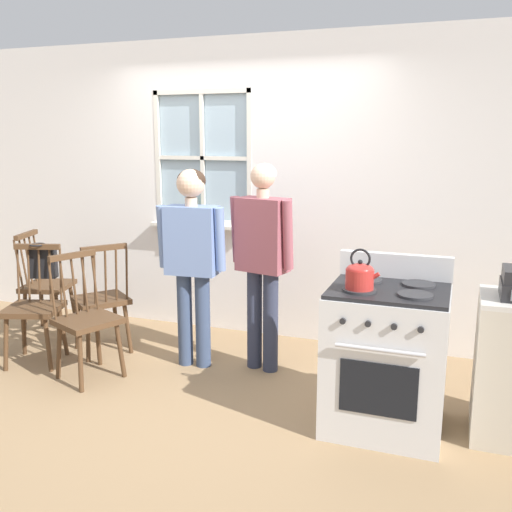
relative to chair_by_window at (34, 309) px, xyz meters
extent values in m
plane|color=#937551|center=(1.35, -0.09, -0.46)|extent=(16.00, 16.00, 0.00)
cube|color=white|center=(-0.70, 1.31, 0.89)|extent=(2.29, 0.06, 2.70)
cube|color=white|center=(2.98, 1.31, 0.89)|extent=(3.14, 0.06, 2.70)
cube|color=white|center=(0.93, 1.31, 0.05)|extent=(0.97, 0.06, 1.02)
cube|color=white|center=(0.93, 1.31, 2.02)|extent=(0.97, 0.06, 0.45)
cube|color=silver|center=(0.93, 1.23, 0.55)|extent=(1.03, 0.10, 0.03)
cube|color=#9EB7C6|center=(0.93, 1.32, 1.18)|extent=(0.91, 0.01, 1.17)
cube|color=silver|center=(0.93, 1.29, 1.18)|extent=(0.04, 0.02, 1.23)
cube|color=silver|center=(0.93, 1.29, 1.18)|extent=(0.97, 0.02, 0.04)
cube|color=silver|center=(0.46, 1.29, 1.18)|extent=(0.04, 0.03, 1.23)
cube|color=silver|center=(1.40, 1.29, 1.18)|extent=(0.04, 0.03, 1.23)
cube|color=silver|center=(0.93, 1.29, 1.77)|extent=(0.97, 0.03, 0.04)
cube|color=silver|center=(0.93, 1.29, 0.58)|extent=(0.97, 0.03, 0.04)
cube|color=#4C331E|center=(0.01, -0.02, 0.00)|extent=(0.52, 0.51, 0.04)
cylinder|color=#4C331E|center=(-0.11, -0.22, -0.24)|extent=(0.07, 0.08, 0.44)
cylinder|color=#4C331E|center=(0.22, -0.12, -0.24)|extent=(0.08, 0.07, 0.44)
cylinder|color=#4C331E|center=(-0.20, 0.08, -0.24)|extent=(0.08, 0.07, 0.44)
cylinder|color=#4C331E|center=(0.12, 0.18, -0.24)|extent=(0.07, 0.08, 0.44)
cylinder|color=#4C331E|center=(-0.22, 0.09, 0.24)|extent=(0.04, 0.07, 0.47)
cylinder|color=#4C331E|center=(-0.13, 0.11, 0.24)|extent=(0.04, 0.07, 0.47)
cylinder|color=#4C331E|center=(-0.04, 0.14, 0.24)|extent=(0.04, 0.07, 0.47)
cylinder|color=#4C331E|center=(0.04, 0.17, 0.24)|extent=(0.04, 0.07, 0.47)
cylinder|color=#4C331E|center=(0.13, 0.20, 0.24)|extent=(0.04, 0.07, 0.47)
cube|color=#4C331E|center=(-0.04, 0.14, 0.49)|extent=(0.37, 0.15, 0.04)
cube|color=#4C331E|center=(0.37, 0.39, 0.00)|extent=(0.57, 0.58, 0.04)
cylinder|color=#4C331E|center=(0.35, 0.62, -0.24)|extent=(0.06, 0.09, 0.44)
cylinder|color=#4C331E|center=(0.14, 0.35, -0.24)|extent=(0.09, 0.06, 0.44)
cylinder|color=#4C331E|center=(0.60, 0.42, -0.24)|extent=(0.09, 0.06, 0.44)
cylinder|color=#4C331E|center=(0.39, 0.16, -0.24)|extent=(0.06, 0.09, 0.44)
cylinder|color=#4C331E|center=(0.62, 0.43, 0.24)|extent=(0.06, 0.06, 0.47)
cylinder|color=#4C331E|center=(0.56, 0.36, 0.24)|extent=(0.06, 0.06, 0.47)
cylinder|color=#4C331E|center=(0.50, 0.28, 0.24)|extent=(0.06, 0.06, 0.47)
cylinder|color=#4C331E|center=(0.45, 0.21, 0.24)|extent=(0.06, 0.06, 0.47)
cylinder|color=#4C331E|center=(0.39, 0.14, 0.24)|extent=(0.06, 0.06, 0.47)
cube|color=#4C331E|center=(0.50, 0.28, 0.49)|extent=(0.27, 0.32, 0.04)
cube|color=#4C331E|center=(-0.37, 0.61, 0.00)|extent=(0.49, 0.51, 0.04)
cylinder|color=#4C331E|center=(-0.17, 0.48, -0.24)|extent=(0.08, 0.07, 0.44)
cylinder|color=#4C331E|center=(-0.26, 0.81, -0.24)|extent=(0.07, 0.08, 0.44)
cylinder|color=#4C331E|center=(-0.48, 0.41, -0.24)|extent=(0.07, 0.08, 0.44)
cylinder|color=#4C331E|center=(-0.57, 0.73, -0.24)|extent=(0.08, 0.07, 0.44)
cylinder|color=#4C331E|center=(-0.49, 0.39, 0.24)|extent=(0.07, 0.03, 0.47)
cylinder|color=#4C331E|center=(-0.51, 0.48, 0.24)|extent=(0.07, 0.03, 0.47)
cylinder|color=#4C331E|center=(-0.53, 0.57, 0.24)|extent=(0.07, 0.03, 0.47)
cylinder|color=#4C331E|center=(-0.56, 0.65, 0.24)|extent=(0.07, 0.03, 0.47)
cylinder|color=#4C331E|center=(-0.58, 0.74, 0.24)|extent=(0.07, 0.03, 0.47)
cube|color=#4C331E|center=(-0.53, 0.57, 0.49)|extent=(0.13, 0.38, 0.04)
cube|color=#4C331E|center=(0.61, -0.12, 0.00)|extent=(0.53, 0.54, 0.04)
cylinder|color=#4C331E|center=(0.69, -0.34, -0.24)|extent=(0.06, 0.09, 0.44)
cylinder|color=#4C331E|center=(0.82, -0.03, -0.24)|extent=(0.09, 0.06, 0.44)
cylinder|color=#4C331E|center=(0.39, -0.21, -0.24)|extent=(0.09, 0.06, 0.44)
cylinder|color=#4C331E|center=(0.53, 0.10, -0.24)|extent=(0.06, 0.09, 0.44)
cylinder|color=#4C331E|center=(0.38, -0.22, 0.24)|extent=(0.07, 0.04, 0.47)
cylinder|color=#4C331E|center=(0.42, -0.14, 0.24)|extent=(0.07, 0.04, 0.47)
cylinder|color=#4C331E|center=(0.45, -0.05, 0.24)|extent=(0.07, 0.04, 0.47)
cylinder|color=#4C331E|center=(0.49, 0.03, 0.24)|extent=(0.07, 0.04, 0.47)
cylinder|color=#4C331E|center=(0.53, 0.11, 0.24)|extent=(0.07, 0.04, 0.47)
cube|color=#4C331E|center=(0.45, -0.05, 0.49)|extent=(0.19, 0.36, 0.04)
cylinder|color=#384766|center=(1.18, 0.38, -0.07)|extent=(0.12, 0.12, 0.77)
cylinder|color=#384766|center=(1.33, 0.39, -0.07)|extent=(0.12, 0.12, 0.77)
cube|color=#6B84B7|center=(1.25, 0.39, 0.58)|extent=(0.42, 0.24, 0.54)
cylinder|color=#6B84B7|center=(1.02, 0.35, 0.60)|extent=(0.08, 0.12, 0.50)
cylinder|color=#6B84B7|center=(1.49, 0.38, 0.60)|extent=(0.08, 0.12, 0.50)
cylinder|color=beige|center=(1.25, 0.39, 0.88)|extent=(0.10, 0.10, 0.07)
sphere|color=beige|center=(1.25, 0.39, 1.03)|extent=(0.22, 0.22, 0.22)
ellipsoid|color=#332319|center=(1.25, 0.40, 1.04)|extent=(0.22, 0.22, 0.18)
cylinder|color=#2D3347|center=(1.73, 0.52, -0.05)|extent=(0.12, 0.12, 0.81)
cylinder|color=#2D3347|center=(1.87, 0.49, -0.05)|extent=(0.12, 0.12, 0.81)
cube|color=#934C56|center=(1.80, 0.50, 0.64)|extent=(0.43, 0.29, 0.57)
cylinder|color=#934C56|center=(1.57, 0.54, 0.66)|extent=(0.10, 0.13, 0.53)
cylinder|color=#934C56|center=(2.02, 0.43, 0.66)|extent=(0.10, 0.13, 0.53)
cylinder|color=beige|center=(1.80, 0.50, 0.96)|extent=(0.10, 0.10, 0.07)
sphere|color=beige|center=(1.80, 0.50, 1.09)|extent=(0.19, 0.19, 0.19)
ellipsoid|color=silver|center=(1.80, 0.52, 1.10)|extent=(0.19, 0.19, 0.16)
cube|color=silver|center=(2.84, -0.11, -0.01)|extent=(0.73, 0.64, 0.90)
cube|color=black|center=(2.84, -0.11, 0.46)|extent=(0.71, 0.61, 0.02)
cylinder|color=#2D2D30|center=(2.68, -0.24, 0.47)|extent=(0.20, 0.20, 0.02)
cylinder|color=#2D2D30|center=(3.00, -0.24, 0.47)|extent=(0.20, 0.20, 0.02)
cylinder|color=#2D2D30|center=(2.68, 0.02, 0.47)|extent=(0.20, 0.20, 0.02)
cylinder|color=#2D2D30|center=(3.00, 0.02, 0.47)|extent=(0.20, 0.20, 0.02)
cube|color=silver|center=(2.84, 0.18, 0.55)|extent=(0.73, 0.06, 0.16)
cube|color=black|center=(2.84, -0.44, -0.06)|extent=(0.45, 0.01, 0.32)
cylinder|color=silver|center=(2.84, -0.46, 0.19)|extent=(0.51, 0.02, 0.02)
cylinder|color=#232326|center=(2.62, -0.44, 0.34)|extent=(0.04, 0.02, 0.04)
cylinder|color=#232326|center=(2.77, -0.44, 0.34)|extent=(0.04, 0.02, 0.04)
cylinder|color=#232326|center=(2.91, -0.44, 0.34)|extent=(0.04, 0.02, 0.04)
cylinder|color=#232326|center=(3.06, -0.44, 0.34)|extent=(0.04, 0.02, 0.04)
cylinder|color=red|center=(2.68, -0.24, 0.54)|extent=(0.17, 0.17, 0.12)
ellipsoid|color=red|center=(2.68, -0.24, 0.60)|extent=(0.16, 0.16, 0.07)
sphere|color=black|center=(2.68, -0.24, 0.65)|extent=(0.03, 0.03, 0.03)
cylinder|color=red|center=(2.76, -0.24, 0.56)|extent=(0.08, 0.03, 0.07)
torus|color=black|center=(2.68, -0.24, 0.67)|extent=(0.12, 0.01, 0.12)
cylinder|color=#935B3D|center=(0.84, 1.22, 0.62)|extent=(0.14, 0.14, 0.10)
cylinder|color=#33261C|center=(0.84, 1.22, 0.66)|extent=(0.13, 0.13, 0.01)
cone|color=#388447|center=(0.86, 1.23, 0.77)|extent=(0.06, 0.05, 0.21)
cone|color=#388447|center=(0.84, 1.25, 0.71)|extent=(0.04, 0.05, 0.09)
cone|color=#388447|center=(0.82, 1.23, 0.77)|extent=(0.10, 0.05, 0.21)
cone|color=#388447|center=(0.83, 1.21, 0.73)|extent=(0.04, 0.05, 0.12)
cone|color=#388447|center=(0.85, 1.21, 0.75)|extent=(0.06, 0.06, 0.16)
cube|color=black|center=(-0.07, 0.23, 0.33)|extent=(0.24, 0.15, 0.26)
torus|color=black|center=(-0.05, 0.15, 0.50)|extent=(0.16, 0.16, 0.01)
camera|label=1|loc=(3.22, -3.57, 1.39)|focal=40.00mm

